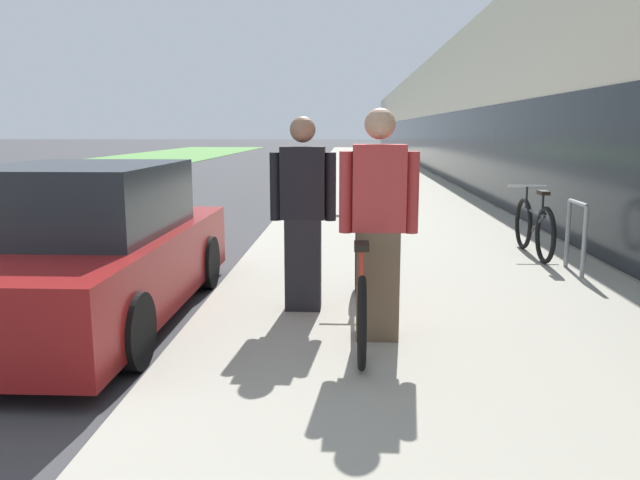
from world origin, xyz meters
The scene contains 9 objects.
sidewalk_slab centered at (5.67, 21.00, 0.07)m, with size 4.60×70.00×0.14m.
storefront_facade centered at (13.00, 29.00, 2.35)m, with size 10.01×70.00×4.70m.
lawn_strip centered at (-7.56, 25.00, 0.01)m, with size 7.59×70.00×0.03m.
tandem_bicycle centered at (4.87, 2.13, 0.50)m, with size 0.52×2.73×0.84m.
person_rider centered at (5.01, 1.77, 1.06)m, with size 0.62×0.24×1.83m.
person_bystander centered at (4.35, 2.57, 1.04)m, with size 0.61×0.24×1.78m.
bike_rack_hoop centered at (7.45, 4.26, 0.65)m, with size 0.05×0.60×0.84m.
cruiser_bike_nearest centered at (7.24, 5.22, 0.52)m, with size 0.52×1.72×0.91m.
parked_sedan_curbside centered at (2.26, 2.60, 0.67)m, with size 1.94×4.14×1.49m.
Camera 1 is at (4.77, -3.10, 1.81)m, focal length 35.00 mm.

